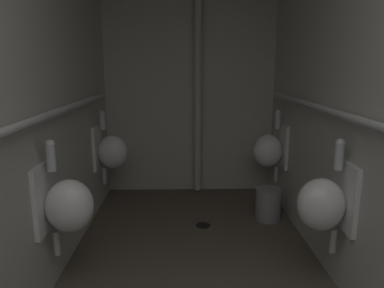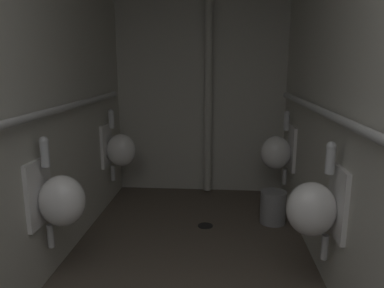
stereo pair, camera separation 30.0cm
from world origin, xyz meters
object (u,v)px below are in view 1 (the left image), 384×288
Objects in this scene: standpipe_back_wall at (198,81)px; waste_bin at (268,204)px; urinal_left_far at (111,151)px; floor_drain at (203,225)px; urinal_right_far at (270,150)px; urinal_right_mid at (324,203)px; urinal_left_mid at (66,204)px.

standpipe_back_wall is 8.17× the size of waste_bin.
floor_drain is at bearing -25.77° from urinal_left_far.
waste_bin is (0.63, 0.13, 0.15)m from floor_drain.
standpipe_back_wall reaches higher than floor_drain.
standpipe_back_wall is 1.59m from floor_drain.
floor_drain is (0.92, -0.44, -0.61)m from urinal_left_far.
standpipe_back_wall reaches higher than waste_bin.
urinal_right_far is at bearing 32.87° from floor_drain.
standpipe_back_wall reaches higher than urinal_right_mid.
waste_bin is (0.65, -0.81, -1.14)m from standpipe_back_wall.
waste_bin is (1.55, -0.31, -0.46)m from urinal_left_far.
floor_drain is at bearing -168.51° from waste_bin.
urinal_left_far is 1.00× the size of urinal_right_mid.
standpipe_back_wall is at bearing 110.47° from urinal_right_mid.
floor_drain is at bearing 125.21° from urinal_right_mid.
urinal_right_mid is at bearing -41.68° from urinal_left_far.
urinal_left_mid is 1.00× the size of urinal_right_mid.
standpipe_back_wall is at bearing 128.86° from waste_bin.
urinal_left_far is at bearing 154.23° from floor_drain.
floor_drain is at bearing -89.07° from standpipe_back_wall.
urinal_left_mid is at bearing -90.00° from urinal_left_far.
standpipe_back_wall is 1.54m from waste_bin.
urinal_right_mid is 1.00× the size of urinal_right_far.
urinal_right_far is at bearing 0.57° from urinal_left_far.
urinal_right_mid is at bearing -0.52° from urinal_left_mid.
urinal_right_far is 2.44× the size of waste_bin.
waste_bin is at bearing 93.78° from urinal_right_mid.
urinal_left_mid is 1.48m from floor_drain.
urinal_right_mid is 0.30× the size of standpipe_back_wall.
urinal_right_far reaches higher than waste_bin.
waste_bin is (-0.07, -0.33, -0.46)m from urinal_right_far.
urinal_left_mid is 1.97m from waste_bin.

